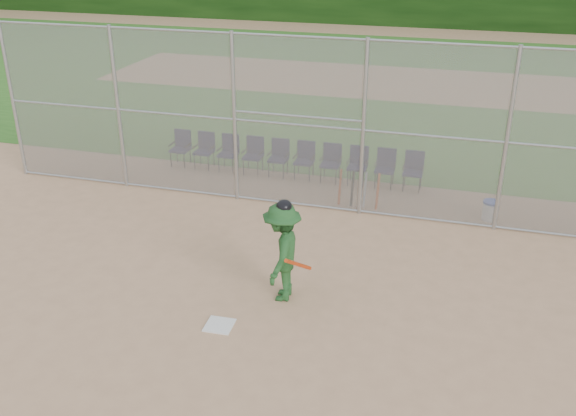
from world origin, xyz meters
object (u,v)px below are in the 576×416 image
(water_cooler, at_px, (490,210))
(chair_0, at_px, (180,149))
(home_plate, at_px, (219,325))
(batter_at_plate, at_px, (282,252))

(water_cooler, xyz_separation_m, chair_0, (-8.18, 1.26, 0.25))
(chair_0, bearing_deg, home_plate, -60.72)
(water_cooler, bearing_deg, batter_at_plate, -129.24)
(water_cooler, relative_size, chair_0, 0.47)
(home_plate, bearing_deg, chair_0, 119.28)
(batter_at_plate, xyz_separation_m, chair_0, (-4.59, 5.66, -0.45))
(batter_at_plate, relative_size, chair_0, 2.00)
(home_plate, height_order, batter_at_plate, batter_at_plate)
(batter_at_plate, distance_m, chair_0, 7.30)
(water_cooler, distance_m, chair_0, 8.28)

